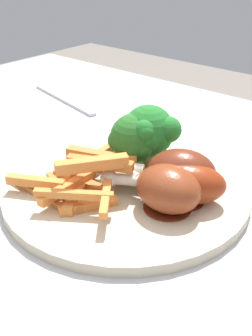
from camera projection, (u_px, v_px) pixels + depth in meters
dining_table at (95, 263)px, 0.53m from camera, size 1.07×0.79×0.74m
dinner_plate at (126, 188)px, 0.47m from camera, size 0.27×0.27×0.01m
broccoli_floret_front at (134, 139)px, 0.48m from camera, size 0.06×0.06×0.07m
broccoli_floret_middle at (148, 132)px, 0.48m from camera, size 0.07×0.07×0.08m
carrot_fries_pile at (83, 176)px, 0.44m from camera, size 0.15×0.14×0.05m
chicken_drumstick_near at (177, 172)px, 0.44m from camera, size 0.12×0.08×0.05m
chicken_drumstick_far at (165, 188)px, 0.42m from camera, size 0.12×0.06×0.05m
chicken_drumstick_extra at (181, 183)px, 0.43m from camera, size 0.13×0.09×0.04m
fork at (64, 99)px, 0.74m from camera, size 0.19×0.05×0.00m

